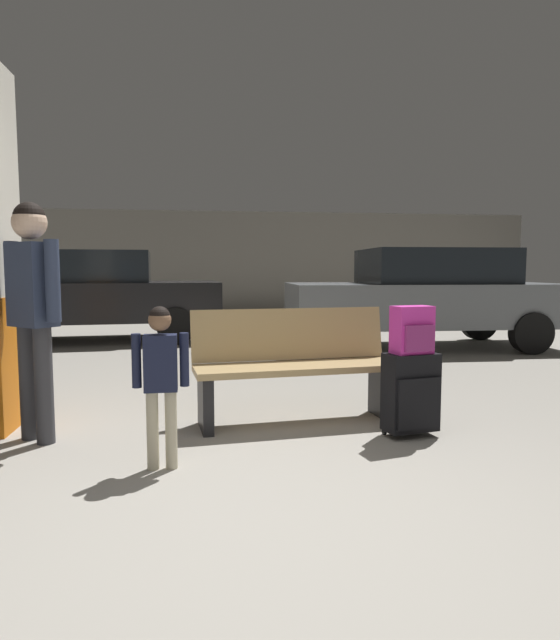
{
  "coord_description": "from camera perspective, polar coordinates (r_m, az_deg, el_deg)",
  "views": [
    {
      "loc": [
        -0.29,
        -2.48,
        1.2
      ],
      "look_at": [
        0.22,
        1.3,
        0.85
      ],
      "focal_mm": 30.77,
      "sensor_mm": 36.0,
      "label": 1
    }
  ],
  "objects": [
    {
      "name": "parked_car_near",
      "position": [
        8.71,
        14.93,
        2.49
      ],
      "size": [
        4.14,
        1.89,
        1.51
      ],
      "color": "slate",
      "rests_on": "ground_plane"
    },
    {
      "name": "parked_car_far",
      "position": [
        9.75,
        -18.88,
        2.66
      ],
      "size": [
        4.22,
        2.04,
        1.51
      ],
      "color": "black",
      "rests_on": "ground_plane"
    },
    {
      "name": "backpack_bright",
      "position": [
        4.01,
        13.62,
        -1.06
      ],
      "size": [
        0.31,
        0.24,
        0.34
      ],
      "color": "#D833A5",
      "rests_on": "suitcase"
    },
    {
      "name": "suitcase",
      "position": [
        4.08,
        13.47,
        -7.36
      ],
      "size": [
        0.41,
        0.3,
        0.6
      ],
      "color": "black",
      "rests_on": "ground_plane"
    },
    {
      "name": "child",
      "position": [
        3.35,
        -12.32,
        -5.07
      ],
      "size": [
        0.33,
        0.2,
        0.99
      ],
      "color": "beige",
      "rests_on": "ground_plane"
    },
    {
      "name": "garage_back_wall",
      "position": [
        15.34,
        -6.7,
        5.98
      ],
      "size": [
        18.0,
        0.12,
        2.8
      ],
      "primitive_type": "cube",
      "color": "gray",
      "rests_on": "ground_plane"
    },
    {
      "name": "adult",
      "position": [
        4.13,
        -24.35,
        2.33
      ],
      "size": [
        0.45,
        0.41,
        1.66
      ],
      "color": "#38383D",
      "rests_on": "ground_plane"
    },
    {
      "name": "bench",
      "position": [
        4.35,
        1.58,
        -4.79
      ],
      "size": [
        1.65,
        0.7,
        0.89
      ],
      "color": "tan",
      "rests_on": "ground_plane"
    },
    {
      "name": "ground_plane",
      "position": [
        6.6,
        -5.12,
        -5.67
      ],
      "size": [
        18.0,
        18.0,
        0.1
      ],
      "primitive_type": "cube",
      "color": "gray"
    }
  ]
}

